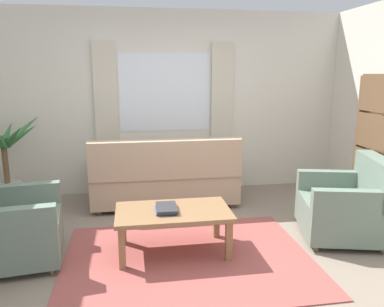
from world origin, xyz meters
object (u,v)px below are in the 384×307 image
armchair_right (348,206)px  coffee_table (173,216)px  armchair_left (7,226)px  book_stack_on_table (166,208)px  couch (165,178)px  potted_plant (5,162)px

armchair_right → coffee_table: size_ratio=0.92×
armchair_left → book_stack_on_table: armchair_left is taller
couch → armchair_right: (1.82, -1.34, -0.01)m
potted_plant → coffee_table: bearing=-38.2°
armchair_left → coffee_table: size_ratio=0.85×
couch → armchair_left: couch is taller
potted_plant → book_stack_on_table: bearing=-39.3°
couch → potted_plant: size_ratio=1.50×
armchair_left → couch: bearing=-57.4°
armchair_right → potted_plant: size_ratio=0.80×
book_stack_on_table → potted_plant: 2.48m
book_stack_on_table → coffee_table: bearing=8.5°
armchair_left → potted_plant: bearing=9.2°
armchair_right → book_stack_on_table: bearing=-74.3°
armchair_left → coffee_table: (1.54, -0.06, 0.03)m
couch → armchair_right: size_ratio=1.88×
coffee_table → potted_plant: (-1.98, 1.56, 0.23)m
couch → armchair_left: bearing=40.0°
coffee_table → book_stack_on_table: 0.11m
armchair_right → couch: bearing=-112.5°
couch → book_stack_on_table: bearing=85.3°
couch → armchair_left: size_ratio=2.02×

